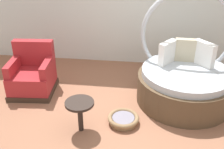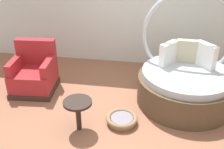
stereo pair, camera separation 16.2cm
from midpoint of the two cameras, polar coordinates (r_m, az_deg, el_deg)
The scene contains 5 objects.
ground_plane at distance 4.48m, azimuth 1.61°, elevation -10.34°, with size 8.00×8.00×0.02m, color #936047.
round_daybed at distance 5.01m, azimuth 14.12°, elevation -0.96°, with size 1.68×1.68×1.94m.
red_armchair at distance 5.40m, azimuth -17.18°, elevation -0.18°, with size 0.86×0.86×0.94m.
pet_basket at distance 4.44m, azimuth 1.34°, elevation -9.38°, with size 0.51×0.51×0.13m.
side_table at distance 4.13m, azimuth -7.92°, elevation -6.84°, with size 0.44×0.44×0.52m.
Camera 1 is at (0.24, -3.50, 2.78)m, focal length 43.49 mm.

